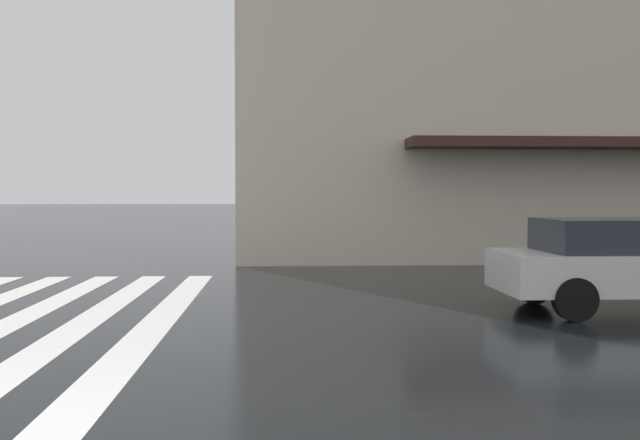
% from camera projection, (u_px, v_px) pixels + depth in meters
% --- Properties ---
extents(car_white, '(1.85, 4.10, 1.41)m').
position_uv_depth(car_white, '(631.00, 262.00, 10.98)').
color(car_white, silver).
rests_on(car_white, ground_plane).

